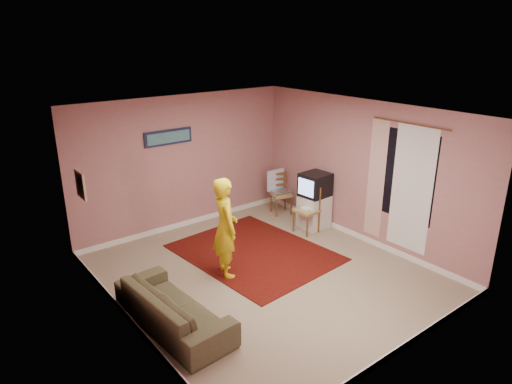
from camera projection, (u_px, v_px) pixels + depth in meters
ground at (264, 274)px, 7.35m from camera, size 5.00×5.00×0.00m
wall_back at (183, 163)px, 8.78m from camera, size 4.50×0.02×2.60m
wall_front at (406, 260)px, 5.06m from camera, size 4.50×0.02×2.60m
wall_left at (123, 237)px, 5.61m from camera, size 0.02×5.00×2.60m
wall_right at (362, 172)px, 8.22m from camera, size 0.02×5.00×2.60m
ceiling at (266, 113)px, 6.48m from camera, size 4.50×5.00×0.02m
baseboard_back at (187, 223)px, 9.19m from camera, size 4.50×0.02×0.10m
baseboard_front at (394, 352)px, 5.48m from camera, size 4.50×0.02×0.10m
baseboard_left at (133, 323)px, 6.04m from camera, size 0.02×5.00×0.10m
baseboard_right at (356, 235)px, 8.63m from camera, size 0.02×5.00×0.10m
window at (405, 176)px, 7.50m from camera, size 0.01×1.10×1.50m
curtain_sheer at (411, 190)px, 7.44m from camera, size 0.01×0.75×2.10m
curtain_floral at (376, 180)px, 7.95m from camera, size 0.01×0.35×2.10m
curtain_rod at (410, 124)px, 7.18m from camera, size 0.02×1.40×0.02m
picture_back at (168, 137)px, 8.39m from camera, size 0.95×0.04×0.28m
picture_left at (81, 185)px, 6.74m from camera, size 0.04×0.38×0.42m
area_rug at (254, 252)px, 8.05m from camera, size 2.31×2.80×0.01m
tv_cabinet at (314, 211)px, 9.01m from camera, size 0.52×0.47×0.66m
crt_tv at (315, 185)px, 8.82m from camera, size 0.56×0.51×0.46m
chair_a at (281, 190)px, 9.62m from camera, size 0.49×0.48×0.47m
dvd_player at (281, 192)px, 9.64m from camera, size 0.42×0.34×0.06m
blue_throw at (276, 180)px, 9.71m from camera, size 0.42×0.05×0.45m
chair_b at (307, 205)px, 8.71m from camera, size 0.42×0.44×0.50m
game_console at (307, 208)px, 8.73m from camera, size 0.22×0.17×0.04m
sofa at (173, 307)px, 5.97m from camera, size 0.87×1.95×0.55m
person at (225, 227)px, 7.09m from camera, size 0.54×0.68×1.62m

